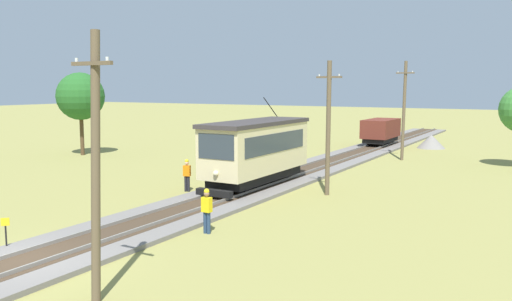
{
  "coord_description": "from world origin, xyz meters",
  "views": [
    {
      "loc": [
        14.48,
        -10.29,
        5.72
      ],
      "look_at": [
        -0.21,
        15.17,
        2.11
      ],
      "focal_mm": 36.81,
      "sensor_mm": 36.0,
      "label": 1
    }
  ],
  "objects_px": {
    "utility_pole_near_tram": "(328,127)",
    "tree_right_near": "(80,96)",
    "utility_pole_foreground": "(95,165)",
    "track_worker": "(207,209)",
    "trackside_signal_marker": "(6,232)",
    "second_worker": "(187,174)",
    "utility_pole_mid": "(404,110)",
    "gravel_pile": "(431,141)",
    "freight_car": "(381,131)",
    "red_tram": "(257,150)"
  },
  "relations": [
    {
      "from": "freight_car",
      "to": "utility_pole_foreground",
      "type": "bearing_deg",
      "value": -84.02
    },
    {
      "from": "utility_pole_near_tram",
      "to": "tree_right_near",
      "type": "xyz_separation_m",
      "value": [
        -23.98,
        4.91,
        1.26
      ]
    },
    {
      "from": "trackside_signal_marker",
      "to": "second_worker",
      "type": "xyz_separation_m",
      "value": [
        -0.92,
        11.51,
        0.32
      ]
    },
    {
      "from": "trackside_signal_marker",
      "to": "track_worker",
      "type": "bearing_deg",
      "value": 47.81
    },
    {
      "from": "utility_pole_foreground",
      "to": "utility_pole_near_tram",
      "type": "distance_m",
      "value": 15.94
    },
    {
      "from": "red_tram",
      "to": "tree_right_near",
      "type": "relative_size",
      "value": 1.24
    },
    {
      "from": "utility_pole_near_tram",
      "to": "trackside_signal_marker",
      "type": "distance_m",
      "value": 16.01
    },
    {
      "from": "utility_pole_near_tram",
      "to": "track_worker",
      "type": "height_order",
      "value": "utility_pole_near_tram"
    },
    {
      "from": "utility_pole_mid",
      "to": "trackside_signal_marker",
      "type": "xyz_separation_m",
      "value": [
        -6.05,
        -29.86,
        -3.26
      ]
    },
    {
      "from": "red_tram",
      "to": "second_worker",
      "type": "bearing_deg",
      "value": -137.79
    },
    {
      "from": "red_tram",
      "to": "tree_right_near",
      "type": "xyz_separation_m",
      "value": [
        -19.88,
        5.32,
        2.69
      ]
    },
    {
      "from": "track_worker",
      "to": "red_tram",
      "type": "bearing_deg",
      "value": -161.68
    },
    {
      "from": "second_worker",
      "to": "trackside_signal_marker",
      "type": "bearing_deg",
      "value": -12.75
    },
    {
      "from": "utility_pole_near_tram",
      "to": "tree_right_near",
      "type": "distance_m",
      "value": 24.51
    },
    {
      "from": "gravel_pile",
      "to": "track_worker",
      "type": "bearing_deg",
      "value": -92.62
    },
    {
      "from": "track_worker",
      "to": "tree_right_near",
      "type": "distance_m",
      "value": 27.05
    },
    {
      "from": "red_tram",
      "to": "gravel_pile",
      "type": "bearing_deg",
      "value": 80.0
    },
    {
      "from": "red_tram",
      "to": "track_worker",
      "type": "height_order",
      "value": "red_tram"
    },
    {
      "from": "second_worker",
      "to": "gravel_pile",
      "type": "bearing_deg",
      "value": 147.88
    },
    {
      "from": "gravel_pile",
      "to": "second_worker",
      "type": "xyz_separation_m",
      "value": [
        -7.27,
        -27.49,
        0.35
      ]
    },
    {
      "from": "utility_pole_near_tram",
      "to": "freight_car",
      "type": "bearing_deg",
      "value": 100.03
    },
    {
      "from": "red_tram",
      "to": "utility_pole_mid",
      "type": "height_order",
      "value": "utility_pole_mid"
    },
    {
      "from": "utility_pole_foreground",
      "to": "gravel_pile",
      "type": "relative_size",
      "value": 2.8
    },
    {
      "from": "red_tram",
      "to": "utility_pole_near_tram",
      "type": "xyz_separation_m",
      "value": [
        4.09,
        0.4,
        1.42
      ]
    },
    {
      "from": "track_worker",
      "to": "tree_right_near",
      "type": "bearing_deg",
      "value": -121.43
    },
    {
      "from": "gravel_pile",
      "to": "tree_right_near",
      "type": "height_order",
      "value": "tree_right_near"
    },
    {
      "from": "freight_car",
      "to": "red_tram",
      "type": "bearing_deg",
      "value": -89.99
    },
    {
      "from": "gravel_pile",
      "to": "track_worker",
      "type": "relative_size",
      "value": 1.44
    },
    {
      "from": "gravel_pile",
      "to": "tree_right_near",
      "type": "relative_size",
      "value": 0.37
    },
    {
      "from": "red_tram",
      "to": "trackside_signal_marker",
      "type": "xyz_separation_m",
      "value": [
        -1.96,
        -14.12,
        -1.53
      ]
    },
    {
      "from": "utility_pole_foreground",
      "to": "tree_right_near",
      "type": "distance_m",
      "value": 31.8
    },
    {
      "from": "utility_pole_foreground",
      "to": "second_worker",
      "type": "height_order",
      "value": "utility_pole_foreground"
    },
    {
      "from": "tree_right_near",
      "to": "red_tram",
      "type": "bearing_deg",
      "value": -14.97
    },
    {
      "from": "utility_pole_near_tram",
      "to": "utility_pole_mid",
      "type": "distance_m",
      "value": 15.34
    },
    {
      "from": "utility_pole_mid",
      "to": "second_worker",
      "type": "height_order",
      "value": "utility_pole_mid"
    },
    {
      "from": "track_worker",
      "to": "utility_pole_near_tram",
      "type": "bearing_deg",
      "value": 172.72
    },
    {
      "from": "utility_pole_mid",
      "to": "freight_car",
      "type": "bearing_deg",
      "value": 117.61
    },
    {
      "from": "gravel_pile",
      "to": "second_worker",
      "type": "bearing_deg",
      "value": -104.81
    },
    {
      "from": "freight_car",
      "to": "trackside_signal_marker",
      "type": "relative_size",
      "value": 4.41
    },
    {
      "from": "tree_right_near",
      "to": "gravel_pile",
      "type": "bearing_deg",
      "value": 38.87
    },
    {
      "from": "utility_pole_foreground",
      "to": "track_worker",
      "type": "bearing_deg",
      "value": 100.56
    },
    {
      "from": "track_worker",
      "to": "gravel_pile",
      "type": "bearing_deg",
      "value": 177.82
    },
    {
      "from": "red_tram",
      "to": "utility_pole_foreground",
      "type": "bearing_deg",
      "value": -75.23
    },
    {
      "from": "utility_pole_mid",
      "to": "trackside_signal_marker",
      "type": "distance_m",
      "value": 30.64
    },
    {
      "from": "utility_pole_mid",
      "to": "tree_right_near",
      "type": "height_order",
      "value": "utility_pole_mid"
    },
    {
      "from": "red_tram",
      "to": "track_worker",
      "type": "relative_size",
      "value": 4.79
    },
    {
      "from": "red_tram",
      "to": "utility_pole_foreground",
      "type": "relative_size",
      "value": 1.19
    },
    {
      "from": "gravel_pile",
      "to": "utility_pole_mid",
      "type": "bearing_deg",
      "value": -91.84
    },
    {
      "from": "utility_pole_near_tram",
      "to": "utility_pole_mid",
      "type": "xyz_separation_m",
      "value": [
        0.0,
        15.34,
        0.31
      ]
    },
    {
      "from": "freight_car",
      "to": "tree_right_near",
      "type": "xyz_separation_m",
      "value": [
        -19.88,
        -18.26,
        3.32
      ]
    }
  ]
}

